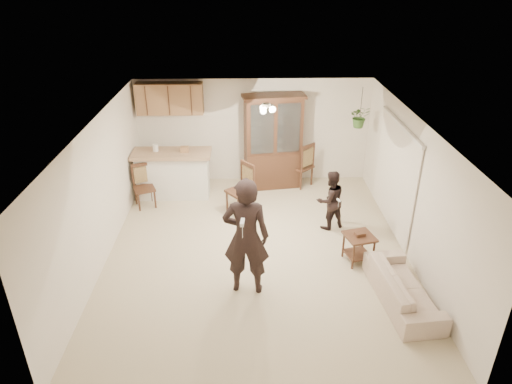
{
  "coord_description": "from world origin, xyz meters",
  "views": [
    {
      "loc": [
        -0.2,
        -7.14,
        4.83
      ],
      "look_at": [
        -0.01,
        0.4,
        1.05
      ],
      "focal_mm": 32.0,
      "sensor_mm": 36.0,
      "label": 1
    }
  ],
  "objects_px": {
    "chair_hutch_right": "(300,173)",
    "chair_bar": "(145,195)",
    "child": "(330,198)",
    "side_table": "(358,248)",
    "chair_hutch_left": "(240,199)",
    "sofa": "(404,282)",
    "adult": "(246,243)",
    "china_hutch": "(273,143)"
  },
  "relations": [
    {
      "from": "sofa",
      "to": "adult",
      "type": "distance_m",
      "value": 2.55
    },
    {
      "from": "chair_bar",
      "to": "chair_hutch_left",
      "type": "distance_m",
      "value": 2.12
    },
    {
      "from": "child",
      "to": "chair_bar",
      "type": "height_order",
      "value": "child"
    },
    {
      "from": "chair_hutch_right",
      "to": "chair_bar",
      "type": "bearing_deg",
      "value": -26.95
    },
    {
      "from": "china_hutch",
      "to": "chair_hutch_right",
      "type": "bearing_deg",
      "value": -7.14
    },
    {
      "from": "adult",
      "to": "chair_bar",
      "type": "xyz_separation_m",
      "value": [
        -2.22,
        2.95,
        -0.63
      ]
    },
    {
      "from": "china_hutch",
      "to": "sofa",
      "type": "bearing_deg",
      "value": -75.51
    },
    {
      "from": "adult",
      "to": "chair_hutch_left",
      "type": "bearing_deg",
      "value": -81.27
    },
    {
      "from": "child",
      "to": "side_table",
      "type": "height_order",
      "value": "child"
    },
    {
      "from": "child",
      "to": "chair_hutch_left",
      "type": "height_order",
      "value": "child"
    },
    {
      "from": "sofa",
      "to": "chair_hutch_right",
      "type": "distance_m",
      "value": 4.47
    },
    {
      "from": "child",
      "to": "china_hutch",
      "type": "xyz_separation_m",
      "value": [
        -1.03,
        2.0,
        0.42
      ]
    },
    {
      "from": "china_hutch",
      "to": "side_table",
      "type": "distance_m",
      "value": 3.56
    },
    {
      "from": "child",
      "to": "chair_bar",
      "type": "relative_size",
      "value": 1.41
    },
    {
      "from": "sofa",
      "to": "child",
      "type": "height_order",
      "value": "child"
    },
    {
      "from": "sofa",
      "to": "chair_hutch_left",
      "type": "distance_m",
      "value": 3.96
    },
    {
      "from": "adult",
      "to": "chair_bar",
      "type": "relative_size",
      "value": 1.88
    },
    {
      "from": "child",
      "to": "side_table",
      "type": "xyz_separation_m",
      "value": [
        0.33,
        -1.2,
        -0.4
      ]
    },
    {
      "from": "sofa",
      "to": "chair_hutch_left",
      "type": "xyz_separation_m",
      "value": [
        -2.59,
        2.99,
        -0.06
      ]
    },
    {
      "from": "adult",
      "to": "chair_hutch_right",
      "type": "distance_m",
      "value": 4.21
    },
    {
      "from": "sofa",
      "to": "child",
      "type": "relative_size",
      "value": 1.39
    },
    {
      "from": "china_hutch",
      "to": "chair_bar",
      "type": "relative_size",
      "value": 2.32
    },
    {
      "from": "child",
      "to": "chair_hutch_left",
      "type": "xyz_separation_m",
      "value": [
        -1.81,
        0.69,
        -0.36
      ]
    },
    {
      "from": "chair_hutch_left",
      "to": "chair_hutch_right",
      "type": "relative_size",
      "value": 1.01
    },
    {
      "from": "side_table",
      "to": "chair_hutch_right",
      "type": "bearing_deg",
      "value": 102.1
    },
    {
      "from": "sofa",
      "to": "china_hutch",
      "type": "distance_m",
      "value": 4.72
    },
    {
      "from": "side_table",
      "to": "chair_bar",
      "type": "distance_m",
      "value": 4.77
    },
    {
      "from": "side_table",
      "to": "chair_bar",
      "type": "height_order",
      "value": "chair_bar"
    },
    {
      "from": "child",
      "to": "side_table",
      "type": "relative_size",
      "value": 2.27
    },
    {
      "from": "sofa",
      "to": "side_table",
      "type": "bearing_deg",
      "value": 17.32
    },
    {
      "from": "sofa",
      "to": "side_table",
      "type": "relative_size",
      "value": 3.14
    },
    {
      "from": "side_table",
      "to": "chair_hutch_right",
      "type": "height_order",
      "value": "chair_hutch_right"
    },
    {
      "from": "adult",
      "to": "chair_hutch_right",
      "type": "height_order",
      "value": "adult"
    },
    {
      "from": "sofa",
      "to": "chair_hutch_left",
      "type": "relative_size",
      "value": 1.7
    },
    {
      "from": "adult",
      "to": "side_table",
      "type": "distance_m",
      "value": 2.23
    },
    {
      "from": "child",
      "to": "side_table",
      "type": "distance_m",
      "value": 1.3
    },
    {
      "from": "child",
      "to": "adult",
      "type": "bearing_deg",
      "value": 27.05
    },
    {
      "from": "child",
      "to": "china_hutch",
      "type": "height_order",
      "value": "china_hutch"
    },
    {
      "from": "chair_hutch_left",
      "to": "china_hutch",
      "type": "bearing_deg",
      "value": 111.71
    },
    {
      "from": "chair_hutch_left",
      "to": "child",
      "type": "bearing_deg",
      "value": 31.46
    },
    {
      "from": "china_hutch",
      "to": "chair_hutch_left",
      "type": "xyz_separation_m",
      "value": [
        -0.77,
        -1.31,
        -0.79
      ]
    },
    {
      "from": "child",
      "to": "chair_bar",
      "type": "bearing_deg",
      "value": -36.56
    }
  ]
}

